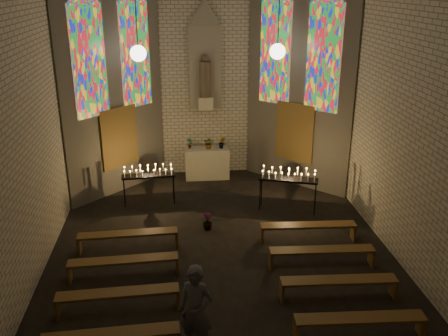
% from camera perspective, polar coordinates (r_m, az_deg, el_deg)
% --- Properties ---
extents(floor, '(12.00, 12.00, 0.00)m').
position_cam_1_polar(floor, '(11.44, -0.05, -11.21)').
color(floor, black).
rests_on(floor, ground).
extents(room, '(8.22, 12.43, 7.00)m').
position_cam_1_polar(room, '(13.28, -1.50, 10.58)').
color(room, beige).
rests_on(room, ground).
extents(altar, '(1.40, 0.60, 1.00)m').
position_cam_1_polar(altar, '(16.13, -1.95, 0.57)').
color(altar, beige).
rests_on(altar, ground).
extents(flower_vase_left, '(0.21, 0.18, 0.34)m').
position_cam_1_polar(flower_vase_left, '(15.93, -3.96, 2.83)').
color(flower_vase_left, '#4C723F').
rests_on(flower_vase_left, altar).
extents(flower_vase_center, '(0.41, 0.38, 0.38)m').
position_cam_1_polar(flower_vase_center, '(15.87, -1.73, 2.88)').
color(flower_vase_center, '#4C723F').
rests_on(flower_vase_center, altar).
extents(flower_vase_right, '(0.24, 0.21, 0.38)m').
position_cam_1_polar(flower_vase_right, '(15.90, -0.24, 2.92)').
color(flower_vase_right, '#4C723F').
rests_on(flower_vase_right, altar).
extents(aisle_flower_pot, '(0.26, 0.26, 0.44)m').
position_cam_1_polar(aisle_flower_pot, '(12.93, -1.90, -6.11)').
color(aisle_flower_pot, '#4C723F').
rests_on(aisle_flower_pot, ground).
extents(votive_stand_left, '(1.52, 0.46, 1.10)m').
position_cam_1_polar(votive_stand_left, '(14.24, -8.65, -0.56)').
color(votive_stand_left, black).
rests_on(votive_stand_left, ground).
extents(votive_stand_right, '(1.65, 0.86, 1.18)m').
position_cam_1_polar(votive_stand_right, '(13.75, 7.39, -0.96)').
color(votive_stand_right, black).
rests_on(votive_stand_right, ground).
extents(pew_left_0, '(2.36, 0.43, 0.45)m').
position_cam_1_polar(pew_left_0, '(12.14, -10.91, -7.61)').
color(pew_left_0, brown).
rests_on(pew_left_0, ground).
extents(pew_right_0, '(2.36, 0.43, 0.45)m').
position_cam_1_polar(pew_right_0, '(12.48, 9.59, -6.70)').
color(pew_right_0, brown).
rests_on(pew_right_0, ground).
extents(pew_left_1, '(2.36, 0.43, 0.45)m').
position_cam_1_polar(pew_left_1, '(11.11, -11.41, -10.54)').
color(pew_left_1, brown).
rests_on(pew_left_1, ground).
extents(pew_right_1, '(2.36, 0.43, 0.45)m').
position_cam_1_polar(pew_right_1, '(11.47, 11.12, -9.42)').
color(pew_right_1, brown).
rests_on(pew_right_1, ground).
extents(pew_left_2, '(2.36, 0.43, 0.45)m').
position_cam_1_polar(pew_left_2, '(10.10, -12.02, -14.05)').
color(pew_left_2, brown).
rests_on(pew_left_2, ground).
extents(pew_right_2, '(2.36, 0.43, 0.45)m').
position_cam_1_polar(pew_right_2, '(10.51, 12.98, -12.65)').
color(pew_right_2, brown).
rests_on(pew_right_2, ground).
extents(pew_right_3, '(2.36, 0.43, 0.45)m').
position_cam_1_polar(pew_right_3, '(9.59, 15.26, -16.49)').
color(pew_right_3, brown).
rests_on(pew_right_3, ground).
extents(visitor, '(0.72, 0.61, 1.67)m').
position_cam_1_polar(visitor, '(8.75, -3.22, -15.96)').
color(visitor, '#4B4C55').
rests_on(visitor, ground).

